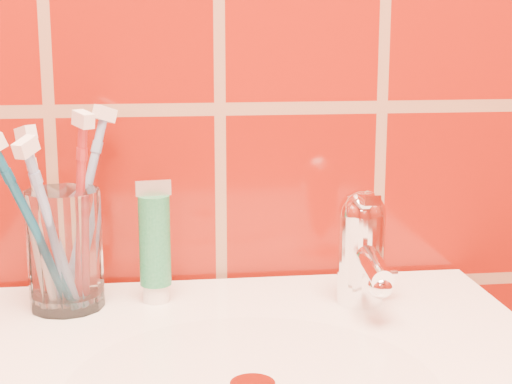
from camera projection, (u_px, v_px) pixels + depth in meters
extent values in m
cylinder|color=white|center=(65.00, 249.00, 0.79)|extent=(0.10, 0.10, 0.12)
cylinder|color=white|center=(156.00, 293.00, 0.81)|extent=(0.03, 0.03, 0.02)
cylinder|color=#1B7546|center=(155.00, 240.00, 0.80)|extent=(0.03, 0.03, 0.09)
cube|color=beige|center=(153.00, 188.00, 0.79)|extent=(0.04, 0.00, 0.02)
cylinder|color=white|center=(361.00, 258.00, 0.80)|extent=(0.05, 0.05, 0.09)
sphere|color=white|center=(362.00, 213.00, 0.79)|extent=(0.05, 0.05, 0.05)
cylinder|color=white|center=(371.00, 262.00, 0.77)|extent=(0.02, 0.09, 0.03)
cube|color=white|center=(366.00, 199.00, 0.78)|extent=(0.02, 0.06, 0.01)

